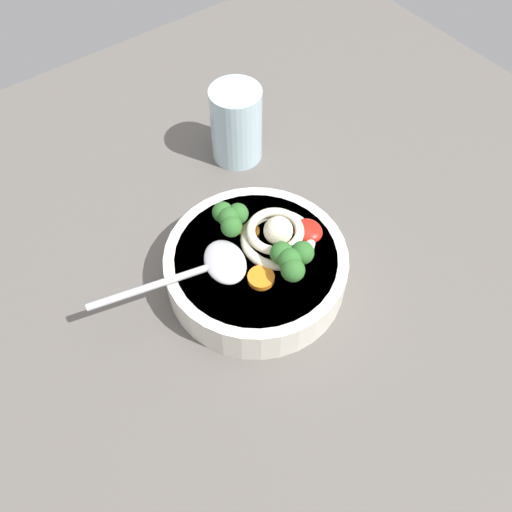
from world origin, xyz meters
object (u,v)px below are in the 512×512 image
object	(u,v)px
noodle_pile	(278,235)
drinking_glass	(236,124)
soup_spoon	(213,266)
soup_bowl	(256,268)

from	to	relation	value
noodle_pile	drinking_glass	size ratio (longest dim) A/B	0.87
soup_spoon	drinking_glass	xyz separation A→B (cm)	(16.97, -15.20, -0.24)
noodle_pile	drinking_glass	distance (cm)	19.40
soup_spoon	drinking_glass	world-z (taller)	drinking_glass
soup_bowl	soup_spoon	world-z (taller)	soup_spoon
soup_bowl	soup_spoon	bearing A→B (deg)	75.50
soup_bowl	drinking_glass	distance (cm)	21.17
soup_bowl	noodle_pile	world-z (taller)	noodle_pile
noodle_pile	drinking_glass	bearing A→B (deg)	-21.81
soup_bowl	noodle_pile	distance (cm)	4.69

